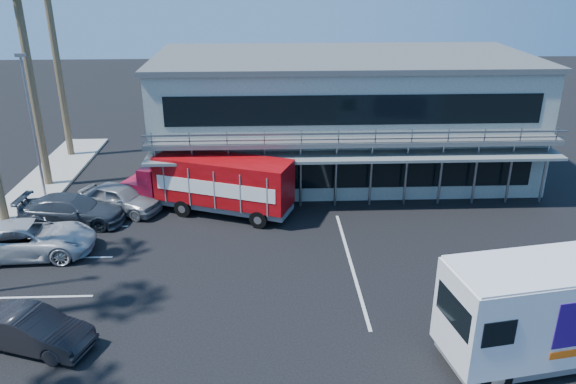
{
  "coord_description": "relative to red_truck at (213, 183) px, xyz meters",
  "views": [
    {
      "loc": [
        -1.7,
        -18.74,
        12.47
      ],
      "look_at": [
        -0.68,
        5.86,
        2.3
      ],
      "focal_mm": 35.0,
      "sensor_mm": 36.0,
      "label": 1
    }
  ],
  "objects": [
    {
      "name": "building",
      "position": [
        7.52,
        6.21,
        1.95
      ],
      "size": [
        22.4,
        12.0,
        7.3
      ],
      "color": "gray",
      "rests_on": "ground"
    },
    {
      "name": "white_van",
      "position": [
        12.26,
        -12.39,
        0.25
      ],
      "size": [
        7.84,
        3.78,
        3.67
      ],
      "rotation": [
        0.0,
        0.0,
        0.17
      ],
      "color": "white",
      "rests_on": "ground"
    },
    {
      "name": "parked_car_e",
      "position": [
        -4.98,
        0.34,
        -0.93
      ],
      "size": [
        4.9,
        3.46,
        1.55
      ],
      "primitive_type": "imported",
      "rotation": [
        0.0,
        0.0,
        1.17
      ],
      "color": "gray",
      "rests_on": "ground"
    },
    {
      "name": "parked_car_c",
      "position": [
        -7.98,
        -4.33,
        -0.9
      ],
      "size": [
        5.93,
        2.99,
        1.61
      ],
      "primitive_type": "imported",
      "rotation": [
        0.0,
        0.0,
        1.63
      ],
      "color": "#BCBCBE",
      "rests_on": "ground"
    },
    {
      "name": "palm_e",
      "position": [
        -10.18,
        4.27,
        8.87
      ],
      "size": [
        2.8,
        2.8,
        12.25
      ],
      "color": "brown",
      "rests_on": "ground"
    },
    {
      "name": "red_truck",
      "position": [
        0.0,
        0.0,
        0.0
      ],
      "size": [
        9.37,
        5.28,
        3.1
      ],
      "rotation": [
        0.0,
        0.0,
        -0.37
      ],
      "color": "maroon",
      "rests_on": "ground"
    },
    {
      "name": "ground",
      "position": [
        4.52,
        -8.73,
        -1.7
      ],
      "size": [
        120.0,
        120.0,
        0.0
      ],
      "primitive_type": "plane",
      "color": "black",
      "rests_on": "ground"
    },
    {
      "name": "parked_car_d",
      "position": [
        -7.05,
        -1.13,
        -0.94
      ],
      "size": [
        5.41,
        2.5,
        1.53
      ],
      "primitive_type": "imported",
      "rotation": [
        0.0,
        0.0,
        1.5
      ],
      "color": "#2E353E",
      "rests_on": "ground"
    },
    {
      "name": "light_pole_far",
      "position": [
        -9.68,
        2.27,
        2.8
      ],
      "size": [
        0.5,
        0.25,
        8.09
      ],
      "color": "gray",
      "rests_on": "ground"
    },
    {
      "name": "parked_car_b",
      "position": [
        -5.32,
        -11.1,
        -1.0
      ],
      "size": [
        4.5,
        2.76,
        1.4
      ],
      "primitive_type": "imported",
      "rotation": [
        0.0,
        0.0,
        1.24
      ],
      "color": "black",
      "rests_on": "ground"
    }
  ]
}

